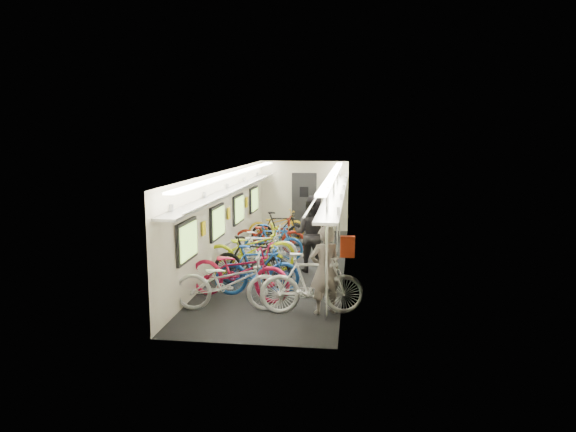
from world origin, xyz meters
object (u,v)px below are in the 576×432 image
(bicycle_1, at_px, (257,270))
(passenger_mid, at_px, (312,234))
(passenger_near, at_px, (325,270))
(backpack, at_px, (347,247))
(bicycle_0, at_px, (229,282))

(bicycle_1, bearing_deg, passenger_mid, -38.15)
(passenger_near, distance_m, backpack, 0.61)
(bicycle_0, bearing_deg, bicycle_1, -24.52)
(passenger_near, xyz_separation_m, passenger_mid, (-0.49, 2.94, 0.10))
(bicycle_0, xyz_separation_m, bicycle_1, (0.35, 1.02, -0.02))
(passenger_mid, relative_size, backpack, 4.87)
(passenger_mid, xyz_separation_m, backpack, (0.89, -2.99, 0.35))
(backpack, bearing_deg, passenger_near, 171.75)
(bicycle_0, height_order, bicycle_1, bicycle_0)
(bicycle_0, distance_m, bicycle_1, 1.07)
(bicycle_1, bearing_deg, bicycle_0, 148.57)
(bicycle_0, bearing_deg, passenger_near, -93.82)
(bicycle_0, relative_size, passenger_near, 1.26)
(backpack, bearing_deg, passenger_mid, 105.16)
(passenger_near, bearing_deg, passenger_mid, -107.54)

